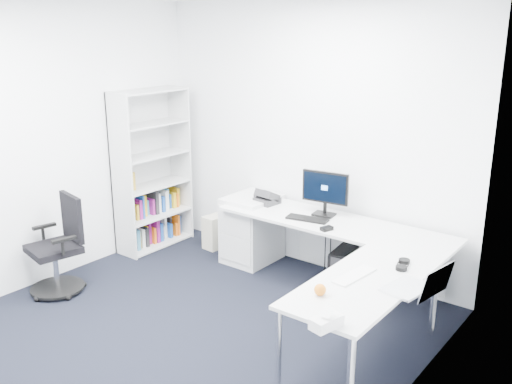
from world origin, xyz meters
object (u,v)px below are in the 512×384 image
Objects in this scene: task_chair at (53,246)px; laptop at (408,272)px; monitor at (325,193)px; l_desk at (314,266)px; bookshelf at (152,170)px.

laptop is at bearing 25.09° from task_chair.
l_desk is at bearing -76.14° from monitor.
l_desk is 1.29× the size of bookshelf.
laptop is (1.13, -0.59, 0.46)m from l_desk.
l_desk is 4.94× the size of monitor.
monitor reaches higher than task_chair.
laptop is at bearing -45.96° from monitor.
laptop is (1.30, -1.02, -0.10)m from monitor.
l_desk is 1.36m from laptop.
monitor reaches higher than l_desk.
laptop is at bearing -27.77° from l_desk.
l_desk is 2.49× the size of task_chair.
task_chair is (0.16, -1.41, -0.43)m from bookshelf.
bookshelf is 1.92× the size of task_chair.
bookshelf is at bearing 178.68° from l_desk.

